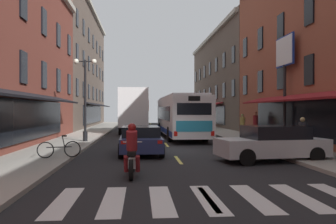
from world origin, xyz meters
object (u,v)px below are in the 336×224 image
at_px(motorcycle_rider, 132,154).
at_px(sedan_mid, 140,140).
at_px(box_truck, 134,111).
at_px(sedan_near, 135,122).
at_px(street_lamp_twin, 85,96).
at_px(pedestrian_far, 303,135).
at_px(bicycle_near, 59,149).
at_px(pedestrian_near, 242,124).
at_px(pedestrian_mid, 255,124).
at_px(billboard_sign, 285,63).
at_px(sedan_far, 272,143).
at_px(transit_bus, 180,116).

bearing_deg(motorcycle_rider, sedan_mid, 87.20).
relative_size(box_truck, sedan_near, 1.79).
bearing_deg(sedan_mid, street_lamp_twin, 121.45).
height_order(box_truck, pedestrian_far, box_truck).
bearing_deg(sedan_mid, motorcycle_rider, -92.80).
distance_m(box_truck, bicycle_near, 17.34).
relative_size(bicycle_near, street_lamp_twin, 0.33).
bearing_deg(pedestrian_near, sedan_near, -29.28).
bearing_deg(pedestrian_mid, billboard_sign, -9.57).
distance_m(sedan_far, pedestrian_far, 2.21).
bearing_deg(pedestrian_near, transit_bus, 26.00).
height_order(sedan_mid, pedestrian_near, pedestrian_near).
bearing_deg(bicycle_near, transit_bus, 61.95).
height_order(billboard_sign, bicycle_near, billboard_sign).
height_order(sedan_near, pedestrian_far, pedestrian_far).
bearing_deg(billboard_sign, pedestrian_mid, 93.72).
relative_size(transit_bus, sedan_far, 2.67).
bearing_deg(transit_bus, billboard_sign, -46.67).
height_order(bicycle_near, pedestrian_far, pedestrian_far).
height_order(billboard_sign, pedestrian_mid, billboard_sign).
relative_size(sedan_near, bicycle_near, 2.70).
distance_m(motorcycle_rider, street_lamp_twin, 11.92).
distance_m(sedan_near, sedan_mid, 23.55).
distance_m(transit_bus, box_truck, 6.33).
bearing_deg(street_lamp_twin, box_truck, 72.79).
bearing_deg(sedan_mid, sedan_near, 91.29).
distance_m(billboard_sign, box_truck, 14.71).
height_order(sedan_far, bicycle_near, sedan_far).
distance_m(billboard_sign, street_lamp_twin, 12.32).
bearing_deg(pedestrian_near, sedan_far, 109.83).
xyz_separation_m(transit_bus, street_lamp_twin, (-6.43, -4.09, 1.35)).
bearing_deg(transit_bus, box_truck, 124.21).
bearing_deg(transit_bus, bicycle_near, -118.05).
height_order(sedan_near, sedan_far, sedan_far).
height_order(box_truck, motorcycle_rider, box_truck).
bearing_deg(sedan_near, street_lamp_twin, -99.17).
bearing_deg(sedan_mid, box_truck, 92.08).
xyz_separation_m(motorcycle_rider, pedestrian_mid, (8.60, 13.91, 0.37)).
bearing_deg(street_lamp_twin, transit_bus, 32.41).
relative_size(sedan_mid, motorcycle_rider, 2.20).
xyz_separation_m(sedan_mid, pedestrian_far, (7.14, -1.70, 0.29)).
xyz_separation_m(sedan_near, street_lamp_twin, (-2.89, -17.94, 2.30)).
bearing_deg(sedan_far, pedestrian_mid, 74.81).
bearing_deg(street_lamp_twin, sedan_near, 80.83).
relative_size(sedan_far, pedestrian_far, 2.76).
distance_m(transit_bus, sedan_near, 14.33).
relative_size(pedestrian_mid, pedestrian_far, 1.12).
xyz_separation_m(billboard_sign, bicycle_near, (-11.91, -5.90, -4.38)).
bearing_deg(pedestrian_mid, pedestrian_far, -20.06).
bearing_deg(bicycle_near, box_truck, 80.83).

